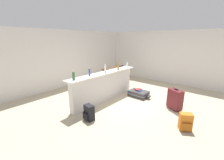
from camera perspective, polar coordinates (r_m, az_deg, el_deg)
The scene contains 17 objects.
ground_plane at distance 5.52m, azimuth 6.09°, elevation -7.31°, with size 13.00×13.00×0.05m, color #BCAD8E.
wall_back at distance 7.29m, azimuth -14.05°, elevation 8.32°, with size 6.60×0.10×2.50m, color silver.
wall_right at distance 7.97m, azimuth 17.11°, elevation 8.69°, with size 0.10×6.00×2.50m, color silver.
partition_half_wall at distance 5.19m, azimuth -2.77°, elevation -2.81°, with size 2.80×0.20×0.96m, color silver.
bar_countertop at distance 5.05m, azimuth -2.85°, elevation 2.62°, with size 2.96×0.40×0.05m, color white.
bottle_green at distance 4.23m, azimuth -14.54°, elevation 1.45°, with size 0.07×0.07×0.22m, color #2D6B38.
bottle_blue at distance 4.64m, azimuth -8.65°, elevation 2.93°, with size 0.06×0.06×0.21m, color #284C89.
bottle_white at distance 4.94m, azimuth -2.63°, elevation 4.29°, with size 0.06×0.06×0.28m, color silver.
bottle_amber at distance 5.44m, azimuth 2.39°, elevation 5.15°, with size 0.07×0.07×0.24m, color #9E661E.
bottle_clear at distance 5.90m, azimuth 5.84°, elevation 5.69°, with size 0.06×0.06×0.20m, color silver.
dining_table at distance 7.17m, azimuth 1.31°, elevation 3.78°, with size 1.10×0.80×0.74m.
dining_chair_near_partition at distance 6.86m, azimuth 4.31°, elevation 2.08°, with size 0.48×0.48×0.93m.
suitcase_flat_charcoal at distance 5.72m, azimuth 10.21°, elevation -5.18°, with size 0.49×0.83×0.22m.
backpack_black at distance 4.10m, azimuth -8.85°, elevation -12.35°, with size 0.28×0.31×0.42m.
suitcase_upright_maroon at distance 4.96m, azimuth 23.06°, elevation -6.78°, with size 0.42×0.50×0.67m.
backpack_orange at distance 4.05m, azimuth 26.44°, elevation -14.31°, with size 0.33×0.33×0.42m.
book_stack at distance 5.70m, azimuth 10.12°, elevation -3.71°, with size 0.24×0.23×0.07m.
Camera 1 is at (-4.24, -2.82, 2.11)m, focal length 23.77 mm.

